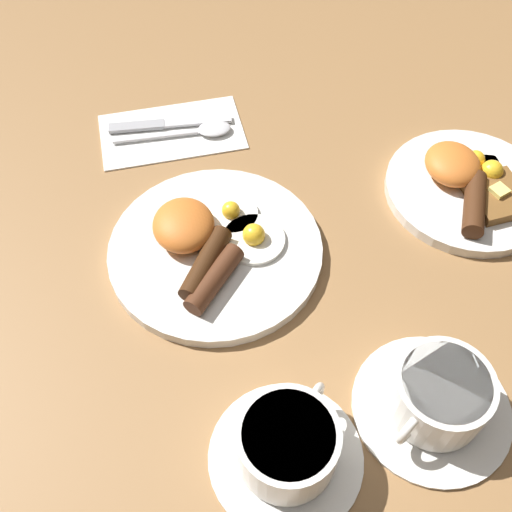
# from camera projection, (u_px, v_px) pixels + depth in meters

# --- Properties ---
(ground_plane) EXTENTS (3.00, 3.00, 0.00)m
(ground_plane) POSITION_uv_depth(u_px,v_px,m) (216.00, 254.00, 0.74)
(ground_plane) COLOR olive
(breakfast_plate_near) EXTENTS (0.26, 0.26, 0.05)m
(breakfast_plate_near) POSITION_uv_depth(u_px,v_px,m) (212.00, 246.00, 0.73)
(breakfast_plate_near) COLOR silver
(breakfast_plate_near) RESTS_ON ground_plane
(breakfast_plate_far) EXTENTS (0.22, 0.22, 0.05)m
(breakfast_plate_far) POSITION_uv_depth(u_px,v_px,m) (469.00, 185.00, 0.79)
(breakfast_plate_far) COLOR silver
(breakfast_plate_far) RESTS_ON ground_plane
(teacup_near) EXTENTS (0.15, 0.15, 0.07)m
(teacup_near) POSITION_uv_depth(u_px,v_px,m) (287.00, 446.00, 0.57)
(teacup_near) COLOR silver
(teacup_near) RESTS_ON ground_plane
(teacup_far) EXTENTS (0.16, 0.16, 0.07)m
(teacup_far) POSITION_uv_depth(u_px,v_px,m) (437.00, 398.00, 0.60)
(teacup_far) COLOR silver
(teacup_far) RESTS_ON ground_plane
(napkin) EXTENTS (0.13, 0.21, 0.01)m
(napkin) POSITION_uv_depth(u_px,v_px,m) (172.00, 131.00, 0.87)
(napkin) COLOR white
(napkin) RESTS_ON ground_plane
(knife) EXTENTS (0.02, 0.18, 0.01)m
(knife) POSITION_uv_depth(u_px,v_px,m) (163.00, 124.00, 0.87)
(knife) COLOR silver
(knife) RESTS_ON napkin
(spoon) EXTENTS (0.03, 0.17, 0.01)m
(spoon) POSITION_uv_depth(u_px,v_px,m) (202.00, 130.00, 0.86)
(spoon) COLOR silver
(spoon) RESTS_ON napkin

